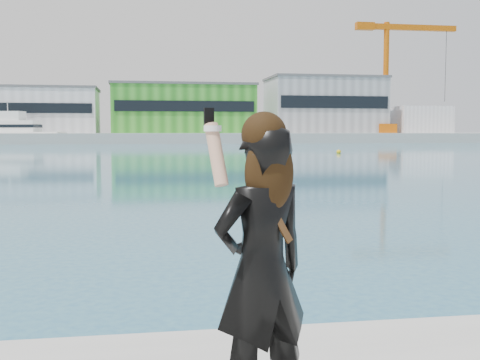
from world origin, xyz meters
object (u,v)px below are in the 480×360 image
Objects in this scene: motor_yacht at (16,132)px; buoy_near at (339,153)px; dock_crane at (391,73)px; woman at (262,262)px.

motor_yacht is 72.80m from buoy_near.
motor_yacht is 35.85× the size of buoy_near.
motor_yacht reaches higher than buoy_near.
dock_crane is 48.00× the size of buoy_near.
motor_yacht is 118.66m from woman.
buoy_near is (44.05, -57.92, -2.27)m from motor_yacht.
woman is (-20.34, -58.34, 1.64)m from buoy_near.
dock_crane is at bearing 62.33° from buoy_near.
woman is (23.70, -116.27, -0.63)m from motor_yacht.
dock_crane is 78.95m from motor_yacht.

